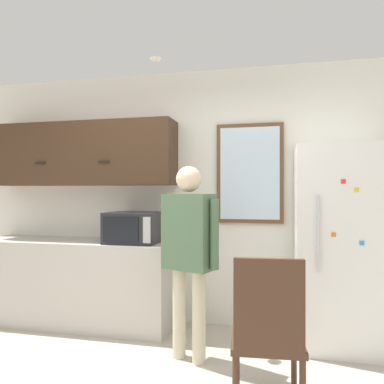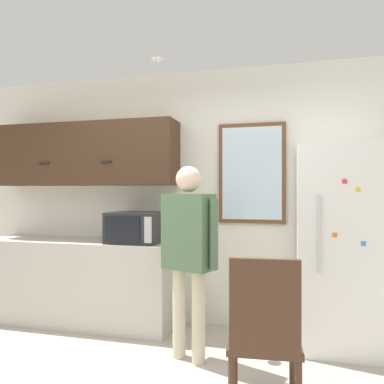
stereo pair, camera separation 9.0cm
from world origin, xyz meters
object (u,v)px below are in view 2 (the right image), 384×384
Objects in this scene: microwave at (135,227)px; chair at (264,330)px; refrigerator at (340,247)px; person at (189,243)px.

chair is (1.37, -1.18, -0.50)m from microwave.
refrigerator reaches higher than chair.
person is at bearing -36.97° from microwave.
microwave is 1.97m from refrigerator.
refrigerator is 1.81× the size of chair.
refrigerator reaches higher than person.
microwave is at bearing -45.67° from chair.
refrigerator is 1.40m from chair.
person is 0.89× the size of refrigerator.
microwave is at bearing -179.16° from refrigerator.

